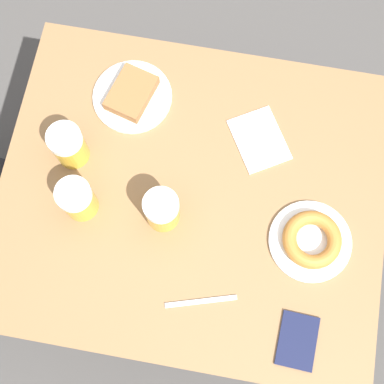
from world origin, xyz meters
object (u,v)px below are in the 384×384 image
(beer_mug_left, at_px, (162,210))
(napkin_folded, at_px, (259,140))
(beer_mug_center, at_px, (77,199))
(fork, at_px, (201,301))
(plate_with_donut, at_px, (311,240))
(beer_mug_right, at_px, (69,146))
(plate_with_cake, at_px, (132,95))
(passport_near_edge, at_px, (297,341))

(beer_mug_left, xyz_separation_m, napkin_folded, (0.24, -0.21, -0.06))
(beer_mug_center, bearing_deg, fork, -118.45)
(beer_mug_left, relative_size, beer_mug_center, 1.00)
(plate_with_donut, relative_size, beer_mug_right, 1.67)
(plate_with_donut, relative_size, napkin_folded, 1.04)
(fork, bearing_deg, beer_mug_center, 61.55)
(beer_mug_center, height_order, beer_mug_right, same)
(plate_with_donut, height_order, beer_mug_right, beer_mug_right)
(beer_mug_center, distance_m, napkin_folded, 0.49)
(plate_with_cake, distance_m, passport_near_edge, 0.75)
(plate_with_donut, distance_m, beer_mug_center, 0.58)
(plate_with_cake, xyz_separation_m, beer_mug_left, (-0.30, -0.14, 0.05))
(fork, bearing_deg, passport_near_edge, -101.79)
(plate_with_donut, bearing_deg, passport_near_edge, 179.70)
(plate_with_donut, xyz_separation_m, beer_mug_center, (-0.01, 0.57, 0.04))
(plate_with_donut, height_order, beer_mug_left, beer_mug_left)
(beer_mug_center, height_order, fork, beer_mug_center)
(beer_mug_center, distance_m, passport_near_edge, 0.62)
(beer_mug_right, distance_m, napkin_folded, 0.49)
(plate_with_donut, height_order, napkin_folded, plate_with_donut)
(beer_mug_right, bearing_deg, plate_with_cake, -32.39)
(napkin_folded, xyz_separation_m, passport_near_edge, (-0.48, -0.16, 0.00))
(plate_with_donut, bearing_deg, fork, 128.50)
(beer_mug_right, bearing_deg, passport_near_edge, -119.97)
(plate_with_donut, distance_m, beer_mug_right, 0.64)
(plate_with_cake, relative_size, beer_mug_right, 1.71)
(napkin_folded, bearing_deg, passport_near_edge, -161.75)
(plate_with_cake, height_order, beer_mug_right, beer_mug_right)
(plate_with_donut, xyz_separation_m, napkin_folded, (0.24, 0.16, -0.02))
(fork, height_order, passport_near_edge, passport_near_edge)
(plate_with_donut, xyz_separation_m, beer_mug_right, (0.12, 0.63, 0.04))
(beer_mug_left, distance_m, fork, 0.24)
(beer_mug_center, bearing_deg, beer_mug_left, -87.34)
(beer_mug_center, height_order, passport_near_edge, beer_mug_center)
(beer_mug_left, relative_size, fork, 0.72)
(beer_mug_center, bearing_deg, plate_with_cake, -11.31)
(fork, bearing_deg, plate_with_cake, 28.73)
(beer_mug_right, distance_m, fork, 0.50)
(napkin_folded, height_order, fork, same)
(beer_mug_right, xyz_separation_m, napkin_folded, (0.12, -0.47, -0.06))
(beer_mug_left, relative_size, napkin_folded, 0.62)
(napkin_folded, bearing_deg, beer_mug_center, 121.56)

